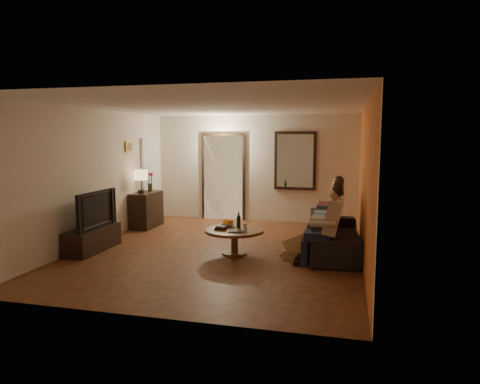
% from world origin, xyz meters
% --- Properties ---
extents(floor, '(5.00, 6.00, 0.01)m').
position_xyz_m(floor, '(0.00, 0.00, 0.00)').
color(floor, '#452612').
rests_on(floor, ground).
extents(ceiling, '(5.00, 6.00, 0.01)m').
position_xyz_m(ceiling, '(0.00, 0.00, 2.60)').
color(ceiling, white).
rests_on(ceiling, back_wall).
extents(back_wall, '(5.00, 0.02, 2.60)m').
position_xyz_m(back_wall, '(0.00, 3.00, 1.30)').
color(back_wall, beige).
rests_on(back_wall, floor).
extents(front_wall, '(5.00, 0.02, 2.60)m').
position_xyz_m(front_wall, '(0.00, -3.00, 1.30)').
color(front_wall, beige).
rests_on(front_wall, floor).
extents(left_wall, '(0.02, 6.00, 2.60)m').
position_xyz_m(left_wall, '(-2.50, 0.00, 1.30)').
color(left_wall, beige).
rests_on(left_wall, floor).
extents(right_wall, '(0.02, 6.00, 2.60)m').
position_xyz_m(right_wall, '(2.50, 0.00, 1.30)').
color(right_wall, beige).
rests_on(right_wall, floor).
extents(orange_accent, '(0.01, 6.00, 2.60)m').
position_xyz_m(orange_accent, '(2.49, 0.00, 1.30)').
color(orange_accent, '#C95B22').
rests_on(orange_accent, right_wall).
extents(kitchen_doorway, '(1.00, 0.06, 2.10)m').
position_xyz_m(kitchen_doorway, '(-0.80, 2.98, 1.05)').
color(kitchen_doorway, '#FFE0A5').
rests_on(kitchen_doorway, floor).
extents(door_trim, '(1.12, 0.04, 2.22)m').
position_xyz_m(door_trim, '(-0.80, 2.97, 1.05)').
color(door_trim, black).
rests_on(door_trim, floor).
extents(fridge_glimpse, '(0.45, 0.03, 1.70)m').
position_xyz_m(fridge_glimpse, '(-0.55, 2.98, 0.90)').
color(fridge_glimpse, silver).
rests_on(fridge_glimpse, floor).
extents(mirror_frame, '(1.00, 0.05, 1.40)m').
position_xyz_m(mirror_frame, '(1.00, 2.96, 1.50)').
color(mirror_frame, black).
rests_on(mirror_frame, back_wall).
extents(mirror_glass, '(0.86, 0.02, 1.26)m').
position_xyz_m(mirror_glass, '(1.00, 2.93, 1.50)').
color(mirror_glass, white).
rests_on(mirror_glass, back_wall).
extents(white_door, '(0.06, 0.85, 2.04)m').
position_xyz_m(white_door, '(-2.46, 2.30, 1.02)').
color(white_door, white).
rests_on(white_door, floor).
extents(framed_art, '(0.03, 0.28, 0.24)m').
position_xyz_m(framed_art, '(-2.47, 1.30, 1.85)').
color(framed_art, '#B28C33').
rests_on(framed_art, left_wall).
extents(art_canvas, '(0.01, 0.22, 0.18)m').
position_xyz_m(art_canvas, '(-2.46, 1.30, 1.85)').
color(art_canvas, brown).
rests_on(art_canvas, left_wall).
extents(dresser, '(0.45, 0.90, 0.80)m').
position_xyz_m(dresser, '(-2.25, 1.61, 0.40)').
color(dresser, black).
rests_on(dresser, floor).
extents(table_lamp, '(0.30, 0.30, 0.54)m').
position_xyz_m(table_lamp, '(-2.25, 1.39, 1.07)').
color(table_lamp, beige).
rests_on(table_lamp, dresser).
extents(flower_vase, '(0.14, 0.14, 0.44)m').
position_xyz_m(flower_vase, '(-2.25, 1.83, 1.02)').
color(flower_vase, red).
rests_on(flower_vase, dresser).
extents(tv_stand, '(0.45, 1.26, 0.42)m').
position_xyz_m(tv_stand, '(-2.25, -0.56, 0.21)').
color(tv_stand, black).
rests_on(tv_stand, floor).
extents(tv, '(1.18, 0.15, 0.68)m').
position_xyz_m(tv, '(-2.25, -0.56, 0.76)').
color(tv, black).
rests_on(tv, tv_stand).
extents(sofa, '(2.34, 1.07, 0.67)m').
position_xyz_m(sofa, '(2.04, 0.38, 0.33)').
color(sofa, black).
rests_on(sofa, floor).
extents(person_a, '(0.60, 0.40, 1.20)m').
position_xyz_m(person_a, '(1.94, -0.52, 0.60)').
color(person_a, tan).
rests_on(person_a, sofa).
extents(person_b, '(0.60, 0.40, 1.20)m').
position_xyz_m(person_b, '(1.94, 0.08, 0.60)').
color(person_b, tan).
rests_on(person_b, sofa).
extents(person_c, '(0.60, 0.40, 1.20)m').
position_xyz_m(person_c, '(1.94, 0.68, 0.60)').
color(person_c, tan).
rests_on(person_c, sofa).
extents(person_d, '(0.60, 0.40, 1.20)m').
position_xyz_m(person_d, '(1.94, 1.28, 0.60)').
color(person_d, tan).
rests_on(person_d, sofa).
extents(dog, '(0.61, 0.45, 0.56)m').
position_xyz_m(dog, '(1.44, -0.28, 0.28)').
color(dog, '#AC854F').
rests_on(dog, floor).
extents(coffee_table, '(1.04, 1.04, 0.45)m').
position_xyz_m(coffee_table, '(0.32, -0.17, 0.23)').
color(coffee_table, brown).
rests_on(coffee_table, floor).
extents(bowl, '(0.26, 0.26, 0.06)m').
position_xyz_m(bowl, '(0.14, 0.05, 0.48)').
color(bowl, white).
rests_on(bowl, coffee_table).
extents(oranges, '(0.20, 0.20, 0.08)m').
position_xyz_m(oranges, '(0.14, 0.05, 0.55)').
color(oranges, orange).
rests_on(oranges, bowl).
extents(wine_bottle, '(0.07, 0.07, 0.31)m').
position_xyz_m(wine_bottle, '(0.37, -0.07, 0.60)').
color(wine_bottle, black).
rests_on(wine_bottle, coffee_table).
extents(wine_glass, '(0.06, 0.06, 0.10)m').
position_xyz_m(wine_glass, '(0.50, -0.12, 0.50)').
color(wine_glass, silver).
rests_on(wine_glass, coffee_table).
extents(book_stack, '(0.20, 0.15, 0.07)m').
position_xyz_m(book_stack, '(0.10, -0.27, 0.48)').
color(book_stack, black).
rests_on(book_stack, coffee_table).
extents(laptop, '(0.33, 0.22, 0.03)m').
position_xyz_m(laptop, '(0.42, -0.45, 0.46)').
color(laptop, black).
rests_on(laptop, coffee_table).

